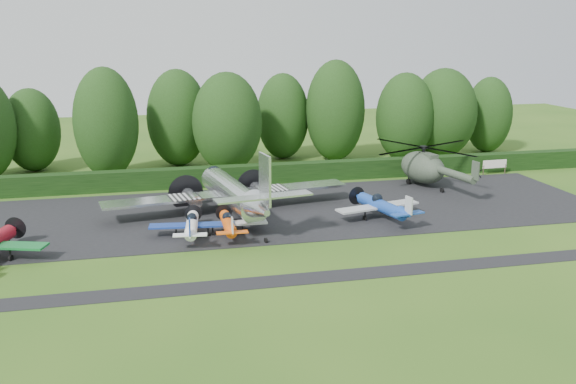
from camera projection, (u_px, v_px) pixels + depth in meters
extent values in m
plane|color=#2F5A19|center=(234.00, 253.00, 46.76)|extent=(160.00, 160.00, 0.00)
cube|color=black|center=(218.00, 215.00, 56.20)|extent=(70.00, 18.00, 0.01)
cube|color=black|center=(248.00, 284.00, 41.09)|extent=(70.00, 2.00, 0.00)
cube|color=black|center=(205.00, 186.00, 66.58)|extent=(90.00, 1.60, 2.00)
cylinder|color=silver|center=(232.00, 193.00, 56.07)|extent=(2.33, 12.14, 2.33)
cone|color=silver|center=(222.00, 176.00, 62.49)|extent=(2.33, 1.52, 2.33)
cone|color=silver|center=(246.00, 210.00, 49.07)|extent=(2.33, 3.04, 2.33)
sphere|color=black|center=(224.00, 173.00, 61.45)|extent=(1.52, 1.52, 1.52)
cube|color=silver|center=(231.00, 193.00, 57.10)|extent=(22.26, 2.43, 0.22)
cube|color=white|center=(185.00, 195.00, 56.19)|extent=(2.63, 2.53, 0.05)
cube|color=white|center=(275.00, 190.00, 57.95)|extent=(2.63, 2.53, 0.05)
cylinder|color=silver|center=(194.00, 197.00, 57.03)|extent=(1.11, 3.24, 1.11)
cylinder|color=silver|center=(265.00, 193.00, 58.44)|extent=(1.11, 3.24, 1.11)
cylinder|color=black|center=(192.00, 190.00, 59.18)|extent=(3.24, 0.03, 3.24)
cylinder|color=black|center=(261.00, 187.00, 60.59)|extent=(3.24, 0.03, 3.24)
cube|color=silver|center=(247.00, 198.00, 48.03)|extent=(7.59, 1.42, 0.14)
cube|color=silver|center=(248.00, 181.00, 47.39)|extent=(0.18, 2.23, 3.85)
cylinder|color=black|center=(195.00, 210.00, 56.93)|extent=(0.25, 0.91, 0.91)
cylinder|color=black|center=(266.00, 205.00, 58.34)|extent=(0.25, 0.91, 0.91)
cylinder|color=black|center=(249.00, 242.00, 48.48)|extent=(0.18, 0.45, 0.45)
cylinder|color=black|center=(12.00, 256.00, 45.52)|extent=(0.16, 0.50, 0.50)
cylinder|color=white|center=(192.00, 225.00, 49.83)|extent=(0.91, 5.23, 0.91)
sphere|color=black|center=(191.00, 218.00, 50.26)|extent=(0.80, 0.80, 0.80)
cube|color=navy|center=(191.00, 225.00, 50.31)|extent=(6.66, 1.24, 0.13)
cube|color=white|center=(195.00, 235.00, 46.80)|extent=(2.47, 0.67, 0.10)
cube|color=navy|center=(195.00, 227.00, 46.56)|extent=(0.10, 0.76, 1.24)
cylinder|color=black|center=(188.00, 213.00, 53.01)|extent=(1.43, 0.02, 1.43)
cylinder|color=black|center=(176.00, 236.00, 50.04)|extent=(0.13, 0.42, 0.42)
cylinder|color=black|center=(208.00, 234.00, 50.58)|extent=(0.13, 0.42, 0.42)
cylinder|color=black|center=(190.00, 227.00, 52.38)|extent=(0.11, 0.38, 0.38)
cylinder|color=#F6590E|center=(228.00, 224.00, 50.41)|extent=(0.87, 4.98, 0.87)
sphere|color=black|center=(227.00, 217.00, 50.82)|extent=(0.76, 0.76, 0.76)
cube|color=silver|center=(227.00, 224.00, 50.87)|extent=(6.34, 1.18, 0.13)
cube|color=#F6590E|center=(233.00, 232.00, 47.53)|extent=(2.36, 0.63, 0.09)
cube|color=silver|center=(233.00, 225.00, 47.29)|extent=(0.09, 0.72, 1.18)
cylinder|color=black|center=(223.00, 212.00, 53.44)|extent=(1.36, 0.02, 1.36)
cylinder|color=black|center=(213.00, 234.00, 50.61)|extent=(0.13, 0.40, 0.40)
cylinder|color=black|center=(242.00, 232.00, 51.12)|extent=(0.13, 0.40, 0.40)
cylinder|color=black|center=(224.00, 225.00, 52.84)|extent=(0.11, 0.36, 0.36)
cylinder|color=#1B45A4|center=(381.00, 206.00, 54.58)|extent=(1.06, 6.06, 1.06)
sphere|color=black|center=(379.00, 198.00, 55.08)|extent=(0.92, 0.92, 0.92)
cube|color=#B3B5B9|center=(379.00, 206.00, 55.14)|extent=(7.71, 1.43, 0.15)
cube|color=#1B45A4|center=(398.00, 215.00, 51.08)|extent=(2.86, 0.77, 0.11)
cube|color=#B3B5B9|center=(399.00, 206.00, 50.80)|extent=(0.11, 0.88, 1.43)
cylinder|color=black|center=(366.00, 195.00, 58.27)|extent=(1.65, 0.02, 1.65)
cylinder|color=black|center=(364.00, 217.00, 54.83)|extent=(0.15, 0.48, 0.48)
cylinder|color=black|center=(395.00, 215.00, 55.45)|extent=(0.15, 0.48, 0.48)
cylinder|color=black|center=(370.00, 209.00, 57.54)|extent=(0.13, 0.44, 0.44)
ellipsoid|color=#344031|center=(423.00, 167.00, 66.37)|extent=(3.36, 6.16, 3.22)
cylinder|color=#344031|center=(444.00, 174.00, 61.71)|extent=(0.75, 6.46, 0.75)
cube|color=#344031|center=(461.00, 172.00, 58.32)|extent=(0.13, 0.97, 1.72)
cylinder|color=black|center=(423.00, 152.00, 65.96)|extent=(0.32, 0.32, 0.86)
cylinder|color=black|center=(424.00, 147.00, 65.84)|extent=(0.75, 0.75, 0.27)
cylinder|color=black|center=(424.00, 147.00, 65.84)|extent=(12.93, 12.93, 0.06)
cube|color=#344031|center=(427.00, 157.00, 65.24)|extent=(0.97, 2.15, 0.75)
ellipsoid|color=black|center=(416.00, 163.00, 67.97)|extent=(2.05, 2.05, 1.84)
cylinder|color=black|center=(409.00, 181.00, 67.35)|extent=(0.19, 0.60, 0.60)
cylinder|color=black|center=(428.00, 180.00, 67.81)|extent=(0.19, 0.60, 0.60)
cylinder|color=black|center=(436.00, 191.00, 63.53)|extent=(0.17, 0.52, 0.52)
cylinder|color=#3F3326|center=(483.00, 170.00, 71.40)|extent=(0.11, 0.11, 1.10)
cylinder|color=#3F3326|center=(505.00, 169.00, 72.00)|extent=(0.11, 0.11, 1.10)
cube|color=white|center=(495.00, 164.00, 71.54)|extent=(2.94, 0.07, 0.92)
cylinder|color=black|center=(34.00, 158.00, 73.30)|extent=(0.70, 0.70, 3.09)
ellipsoid|color=#1B3410|center=(32.00, 130.00, 72.52)|extent=(6.33, 6.33, 9.45)
cylinder|color=black|center=(404.00, 146.00, 79.17)|extent=(0.70, 0.70, 3.53)
ellipsoid|color=#1B3410|center=(405.00, 117.00, 78.27)|extent=(7.11, 7.11, 10.78)
cylinder|color=black|center=(179.00, 150.00, 76.12)|extent=(0.70, 0.70, 3.73)
ellipsoid|color=#1B3410|center=(178.00, 118.00, 75.17)|extent=(7.15, 7.15, 11.39)
cylinder|color=black|center=(228.00, 155.00, 72.96)|extent=(0.70, 0.70, 3.69)
ellipsoid|color=#1B3410|center=(227.00, 122.00, 72.02)|extent=(7.87, 7.87, 11.28)
cylinder|color=black|center=(487.00, 140.00, 84.53)|extent=(0.70, 0.70, 3.23)
ellipsoid|color=#1B3410|center=(489.00, 115.00, 83.71)|extent=(6.01, 6.01, 9.87)
cylinder|color=black|center=(441.00, 143.00, 81.10)|extent=(0.70, 0.70, 3.66)
ellipsoid|color=#1B3410|center=(443.00, 113.00, 80.16)|extent=(8.29, 8.29, 11.18)
cylinder|color=black|center=(335.00, 144.00, 79.11)|extent=(0.70, 0.70, 4.03)
ellipsoid|color=#1B3410|center=(335.00, 111.00, 78.09)|extent=(7.19, 7.19, 12.30)
cylinder|color=black|center=(109.00, 160.00, 70.03)|extent=(0.70, 0.70, 3.93)
ellipsoid|color=#1B3410|center=(106.00, 123.00, 69.03)|extent=(6.91, 6.91, 12.02)
cylinder|color=black|center=(283.00, 145.00, 80.34)|extent=(0.70, 0.70, 3.48)
ellipsoid|color=#1B3410|center=(283.00, 116.00, 79.45)|extent=(6.46, 6.46, 10.63)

